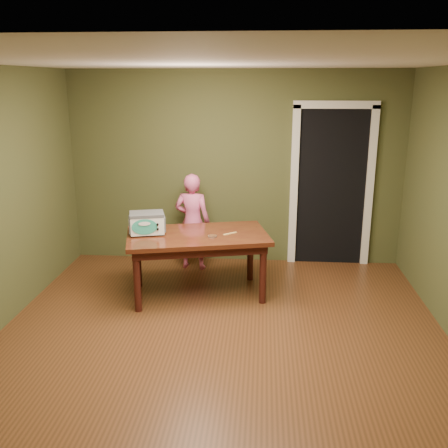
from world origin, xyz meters
name	(u,v)px	position (x,y,z in m)	size (l,w,h in m)	color
floor	(219,350)	(0.00, 0.00, 0.00)	(5.00, 5.00, 0.00)	#5C321A
room_shell	(218,171)	(0.00, 0.00, 1.71)	(4.52, 5.02, 2.61)	#404726
doorway	(329,184)	(1.30, 2.78, 1.06)	(1.10, 0.66, 2.25)	black
dining_table	(198,242)	(-0.36, 1.26, 0.65)	(1.76, 1.25, 0.75)	#3B150D
toy_oven	(147,222)	(-0.93, 1.22, 0.89)	(0.46, 0.36, 0.25)	#4C4F54
baking_pan	(212,236)	(-0.17, 1.14, 0.76)	(0.10, 0.10, 0.02)	silver
spatula	(230,233)	(0.02, 1.29, 0.75)	(0.18, 0.03, 0.01)	#D9AF5E
child	(192,222)	(-0.54, 2.12, 0.65)	(0.47, 0.31, 1.29)	#E15C91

